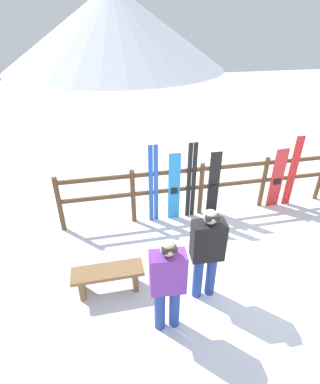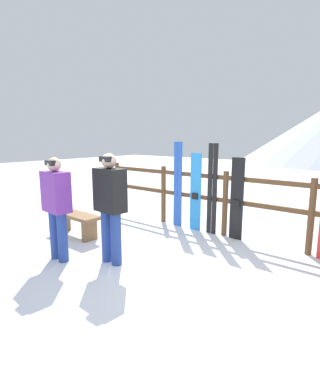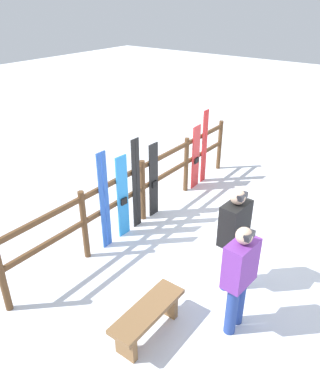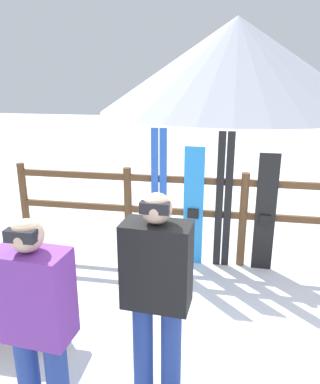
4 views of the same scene
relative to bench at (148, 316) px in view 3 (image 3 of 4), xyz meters
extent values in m
plane|color=white|center=(2.12, -0.19, -0.31)|extent=(40.00, 40.00, 0.00)
cylinder|color=brown|center=(-0.82, 1.80, 0.29)|extent=(0.10, 0.10, 1.21)
cylinder|color=brown|center=(0.65, 1.80, 0.29)|extent=(0.10, 0.10, 1.21)
cylinder|color=brown|center=(2.12, 1.80, 0.29)|extent=(0.10, 0.10, 1.21)
cylinder|color=brown|center=(3.59, 1.80, 0.29)|extent=(0.10, 0.10, 1.21)
cylinder|color=brown|center=(5.06, 1.80, 0.29)|extent=(0.10, 0.10, 1.21)
cube|color=brown|center=(2.12, 1.80, 0.36)|extent=(5.88, 0.05, 0.08)
cube|color=brown|center=(2.12, 1.80, 0.78)|extent=(5.88, 0.05, 0.08)
cube|color=brown|center=(0.00, 0.00, 0.09)|extent=(1.12, 0.36, 0.06)
cube|color=brown|center=(-0.42, 0.00, -0.13)|extent=(0.08, 0.29, 0.37)
cube|color=brown|center=(0.42, 0.00, -0.13)|extent=(0.08, 0.29, 0.37)
cylinder|color=navy|center=(0.66, -0.81, 0.06)|extent=(0.15, 0.15, 0.75)
cylinder|color=navy|center=(0.87, -0.81, 0.06)|extent=(0.15, 0.15, 0.75)
cube|color=#723399|center=(0.76, -0.81, 0.73)|extent=(0.48, 0.29, 0.59)
sphere|color=#D8B293|center=(0.76, -0.81, 1.12)|extent=(0.20, 0.20, 0.20)
cube|color=black|center=(0.76, -0.87, 1.15)|extent=(0.18, 0.07, 0.07)
cylinder|color=navy|center=(1.34, -0.38, 0.08)|extent=(0.15, 0.15, 0.78)
cylinder|color=navy|center=(1.56, -0.38, 0.08)|extent=(0.15, 0.15, 0.78)
cube|color=black|center=(1.45, -0.38, 0.77)|extent=(0.49, 0.29, 0.62)
sphere|color=#D8B293|center=(1.45, -0.38, 1.18)|extent=(0.21, 0.21, 0.21)
cube|color=black|center=(1.45, -0.45, 1.21)|extent=(0.19, 0.07, 0.07)
cube|color=blue|center=(1.02, 1.75, 0.55)|extent=(0.09, 0.02, 1.73)
cube|color=blue|center=(1.12, 1.75, 0.55)|extent=(0.09, 0.02, 1.73)
cube|color=#288CE0|center=(1.51, 1.75, 0.45)|extent=(0.25, 0.04, 1.52)
cube|color=black|center=(1.51, 1.72, 0.37)|extent=(0.14, 0.04, 0.12)
cube|color=black|center=(1.82, 1.75, 0.55)|extent=(0.09, 0.02, 1.71)
cube|color=black|center=(1.93, 1.75, 0.55)|extent=(0.09, 0.02, 1.71)
cube|color=black|center=(2.38, 1.75, 0.43)|extent=(0.24, 0.03, 1.48)
cube|color=black|center=(2.38, 1.72, 0.35)|extent=(0.13, 0.03, 0.12)
cube|color=red|center=(3.87, 1.75, 0.39)|extent=(0.30, 0.04, 1.41)
cube|color=black|center=(3.87, 1.72, 0.32)|extent=(0.17, 0.04, 0.12)
cube|color=red|center=(4.18, 1.75, 0.52)|extent=(0.09, 0.02, 1.67)
cube|color=red|center=(4.28, 1.75, 0.52)|extent=(0.09, 0.02, 1.67)
camera|label=1|loc=(0.10, -3.47, 3.52)|focal=28.00mm
camera|label=2|loc=(4.66, -3.12, 1.50)|focal=28.00mm
camera|label=3|loc=(-2.62, -2.15, 3.56)|focal=35.00mm
camera|label=4|loc=(1.88, -2.64, 2.01)|focal=35.00mm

